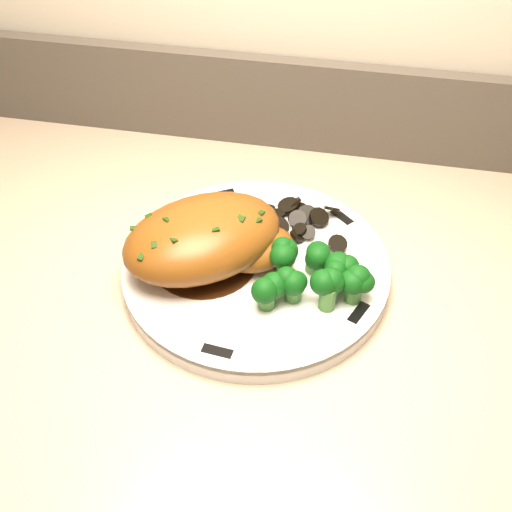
% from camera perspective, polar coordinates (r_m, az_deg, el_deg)
% --- Properties ---
extents(counter, '(1.97, 0.65, 0.97)m').
position_cam_1_polar(counter, '(1.02, -11.37, -19.88)').
color(counter, brown).
rests_on(counter, ground).
extents(plate, '(0.35, 0.35, 0.02)m').
position_cam_1_polar(plate, '(0.67, 0.00, -1.18)').
color(plate, white).
rests_on(plate, counter).
extents(rim_accent_0, '(0.03, 0.03, 0.00)m').
position_cam_1_polar(rim_accent_0, '(0.72, 7.64, 3.46)').
color(rim_accent_0, black).
rests_on(rim_accent_0, plate).
extents(rim_accent_1, '(0.03, 0.02, 0.00)m').
position_cam_1_polar(rim_accent_1, '(0.75, -3.00, 5.54)').
color(rim_accent_1, black).
rests_on(rim_accent_1, plate).
extents(rim_accent_2, '(0.02, 0.03, 0.00)m').
position_cam_1_polar(rim_accent_2, '(0.67, -10.29, -0.69)').
color(rim_accent_2, black).
rests_on(rim_accent_2, plate).
extents(rim_accent_3, '(0.03, 0.01, 0.00)m').
position_cam_1_polar(rim_accent_3, '(0.59, -3.47, -8.46)').
color(rim_accent_3, black).
rests_on(rim_accent_3, plate).
extents(rim_accent_4, '(0.02, 0.03, 0.00)m').
position_cam_1_polar(rim_accent_4, '(0.62, 9.11, -5.02)').
color(rim_accent_4, black).
rests_on(rim_accent_4, plate).
extents(gravy_pool, '(0.11, 0.11, 0.00)m').
position_cam_1_polar(gravy_pool, '(0.67, -4.59, -0.40)').
color(gravy_pool, '#321709').
rests_on(gravy_pool, plate).
extents(chicken_breast, '(0.20, 0.19, 0.06)m').
position_cam_1_polar(chicken_breast, '(0.64, -4.18, 1.52)').
color(chicken_breast, brown).
rests_on(chicken_breast, plate).
extents(mushroom_pile, '(0.09, 0.07, 0.02)m').
position_cam_1_polar(mushroom_pile, '(0.70, 3.93, 2.51)').
color(mushroom_pile, black).
rests_on(mushroom_pile, plate).
extents(broccoli_florets, '(0.11, 0.08, 0.04)m').
position_cam_1_polar(broccoli_florets, '(0.62, 5.00, -1.77)').
color(broccoli_florets, '#4A8839').
rests_on(broccoli_florets, plate).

